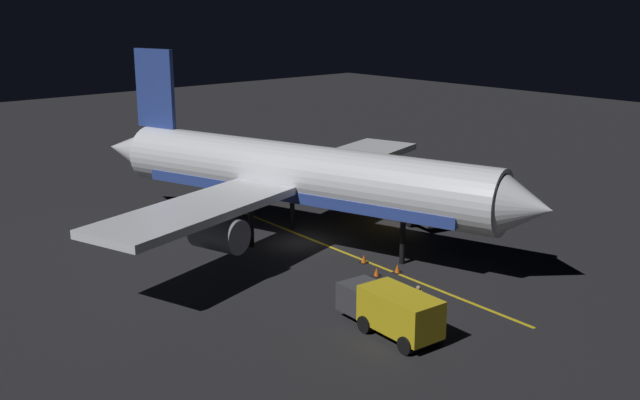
# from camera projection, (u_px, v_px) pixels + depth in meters

# --- Properties ---
(ground_plane) EXTENTS (180.00, 180.00, 0.20)m
(ground_plane) POSITION_uv_depth(u_px,v_px,m) (301.00, 244.00, 51.87)
(ground_plane) COLOR black
(apron_guide_stripe) EXTENTS (1.78, 29.38, 0.01)m
(apron_guide_stripe) POSITION_uv_depth(u_px,v_px,m) (349.00, 254.00, 49.48)
(apron_guide_stripe) COLOR gold
(apron_guide_stripe) RESTS_ON ground_plane
(airliner) EXTENTS (32.49, 35.21, 12.86)m
(airliner) POSITION_uv_depth(u_px,v_px,m) (293.00, 176.00, 50.93)
(airliner) COLOR white
(airliner) RESTS_ON ground_plane
(baggage_truck) EXTENTS (2.62, 6.23, 2.37)m
(baggage_truck) POSITION_uv_depth(u_px,v_px,m) (392.00, 311.00, 37.44)
(baggage_truck) COLOR gold
(baggage_truck) RESTS_ON ground_plane
(catering_truck) EXTENTS (3.36, 6.05, 2.53)m
(catering_truck) POSITION_uv_depth(u_px,v_px,m) (415.00, 206.00, 56.43)
(catering_truck) COLOR gold
(catering_truck) RESTS_ON ground_plane
(ground_crew_worker) EXTENTS (0.40, 0.40, 1.74)m
(ground_crew_worker) POSITION_uv_depth(u_px,v_px,m) (418.00, 301.00, 39.59)
(ground_crew_worker) COLOR black
(ground_crew_worker) RESTS_ON ground_plane
(traffic_cone_near_left) EXTENTS (0.50, 0.50, 0.55)m
(traffic_cone_near_left) POSITION_uv_depth(u_px,v_px,m) (377.00, 272.00, 45.54)
(traffic_cone_near_left) COLOR #EA590F
(traffic_cone_near_left) RESTS_ON ground_plane
(traffic_cone_near_right) EXTENTS (0.50, 0.50, 0.55)m
(traffic_cone_near_right) POSITION_uv_depth(u_px,v_px,m) (397.00, 269.00, 46.10)
(traffic_cone_near_right) COLOR #EA590F
(traffic_cone_near_right) RESTS_ON ground_plane
(traffic_cone_under_wing) EXTENTS (0.50, 0.50, 0.55)m
(traffic_cone_under_wing) POSITION_uv_depth(u_px,v_px,m) (364.00, 259.00, 47.85)
(traffic_cone_under_wing) COLOR #EA590F
(traffic_cone_under_wing) RESTS_ON ground_plane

